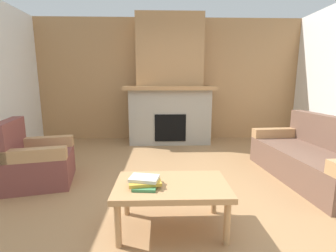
{
  "coord_description": "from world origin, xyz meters",
  "views": [
    {
      "loc": [
        -0.19,
        -2.58,
        1.32
      ],
      "look_at": [
        -0.09,
        0.95,
        0.66
      ],
      "focal_mm": 25.47,
      "sensor_mm": 36.0,
      "label": 1
    }
  ],
  "objects": [
    {
      "name": "armchair",
      "position": [
        -1.82,
        0.42,
        0.29
      ],
      "size": [
        0.91,
        0.91,
        0.85
      ],
      "color": "brown",
      "rests_on": "ground"
    },
    {
      "name": "couch",
      "position": [
        1.89,
        0.45,
        0.29
      ],
      "size": [
        0.98,
        1.86,
        0.85
      ],
      "color": "brown",
      "rests_on": "ground"
    },
    {
      "name": "coffee_table",
      "position": [
        -0.1,
        -0.6,
        0.38
      ],
      "size": [
        1.0,
        0.6,
        0.43
      ],
      "color": "tan",
      "rests_on": "ground"
    },
    {
      "name": "ground",
      "position": [
        0.0,
        0.0,
        0.0
      ],
      "size": [
        9.0,
        9.0,
        0.0
      ],
      "primitive_type": "plane",
      "color": "#9E754C"
    },
    {
      "name": "book_stack_near_edge",
      "position": [
        -0.33,
        -0.65,
        0.47
      ],
      "size": [
        0.3,
        0.25,
        0.08
      ],
      "color": "#3D7F4C",
      "rests_on": "coffee_table"
    },
    {
      "name": "wall_back_wood_panel",
      "position": [
        0.0,
        3.0,
        1.35
      ],
      "size": [
        6.0,
        0.12,
        2.7
      ],
      "primitive_type": "cube",
      "color": "#A87A4C",
      "rests_on": "ground"
    },
    {
      "name": "fireplace",
      "position": [
        0.0,
        2.62,
        1.16
      ],
      "size": [
        1.9,
        0.82,
        2.7
      ],
      "color": "gray",
      "rests_on": "ground"
    }
  ]
}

